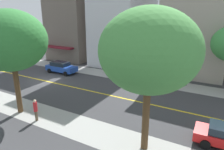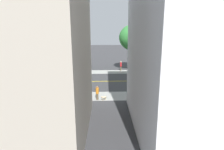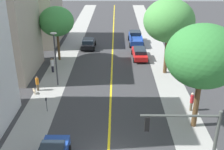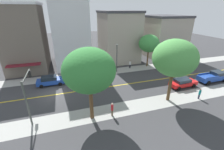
{
  "view_description": "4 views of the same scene",
  "coord_description": "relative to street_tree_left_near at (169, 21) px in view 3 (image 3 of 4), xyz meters",
  "views": [
    {
      "loc": [
        17.51,
        19.83,
        8.52
      ],
      "look_at": [
        -1.94,
        8.76,
        1.59
      ],
      "focal_mm": 33.33,
      "sensor_mm": 36.0,
      "label": 1
    },
    {
      "loc": [
        -27.68,
        9.98,
        7.67
      ],
      "look_at": [
        -2.34,
        9.13,
        1.54
      ],
      "focal_mm": 30.14,
      "sensor_mm": 36.0,
      "label": 2
    },
    {
      "loc": [
        0.5,
        -15.31,
        13.48
      ],
      "look_at": [
        0.11,
        11.1,
        1.78
      ],
      "focal_mm": 44.62,
      "sensor_mm": 36.0,
      "label": 3
    },
    {
      "loc": [
        22.21,
        2.44,
        12.28
      ],
      "look_at": [
        -0.77,
        9.67,
        1.77
      ],
      "focal_mm": 24.44,
      "sensor_mm": 36.0,
      "label": 4
    }
  ],
  "objects": [
    {
      "name": "pedestrian_orange_shirt",
      "position": [
        -14.23,
        -5.0,
        -5.52
      ],
      "size": [
        0.34,
        0.34,
        1.62
      ],
      "rotation": [
        0.0,
        0.0,
        4.19
      ],
      "color": "brown",
      "rests_on": "ground"
    },
    {
      "name": "pedestrian_white_shirt",
      "position": [
        -13.69,
        -0.05,
        -5.43
      ],
      "size": [
        0.38,
        0.38,
        1.79
      ],
      "rotation": [
        0.0,
        0.0,
        0.87
      ],
      "color": "black",
      "rests_on": "ground"
    },
    {
      "name": "parking_meter",
      "position": [
        -12.3,
        -9.21,
        -5.46
      ],
      "size": [
        0.12,
        0.18,
        1.38
      ],
      "color": "#4C4C51",
      "rests_on": "ground"
    },
    {
      "name": "red_sedan_right_curb",
      "position": [
        -2.73,
        4.91,
        -5.59
      ],
      "size": [
        2.08,
        4.79,
        1.47
      ],
      "rotation": [
        0.0,
        0.0,
        1.61
      ],
      "color": "red",
      "rests_on": "ground"
    },
    {
      "name": "pedestrian_teal_shirt",
      "position": [
        1.13,
        4.55,
        -5.5
      ],
      "size": [
        0.31,
        0.31,
        1.62
      ],
      "rotation": [
        0.0,
        0.0,
        2.91
      ],
      "color": "#33384C",
      "rests_on": "ground"
    },
    {
      "name": "tan_rowhouse",
      "position": [
        -20.87,
        12.41,
        -1.0
      ],
      "size": [
        12.7,
        9.48,
        10.71
      ],
      "rotation": [
        0.0,
        0.0,
        -1.57
      ],
      "color": "#A39989",
      "rests_on": "ground"
    },
    {
      "name": "small_dog",
      "position": [
        -14.41,
        -5.74,
        -6.02
      ],
      "size": [
        0.5,
        0.67,
        0.52
      ],
      "rotation": [
        0.0,
        0.0,
        2.1
      ],
      "color": "#C6B28C",
      "rests_on": "ground"
    },
    {
      "name": "street_tree_left_far",
      "position": [
        0.64,
        -11.32,
        -0.12
      ],
      "size": [
        5.77,
        5.77,
        8.72
      ],
      "color": "brown",
      "rests_on": "ground"
    },
    {
      "name": "street_tree_right_corner",
      "position": [
        -13.68,
        4.26,
        -1.1
      ],
      "size": [
        4.51,
        4.51,
        7.2
      ],
      "color": "brown",
      "rests_on": "ground"
    },
    {
      "name": "traffic_light_mast",
      "position": [
        -1.66,
        -18.15,
        -2.6
      ],
      "size": [
        4.5,
        0.32,
        5.54
      ],
      "rotation": [
        0.0,
        0.0,
        3.14
      ],
      "color": "#474C47",
      "rests_on": "ground"
    },
    {
      "name": "black_sedan_left_curb",
      "position": [
        -10.17,
        9.23,
        -5.59
      ],
      "size": [
        2.09,
        4.11,
        1.48
      ],
      "rotation": [
        0.0,
        0.0,
        1.57
      ],
      "color": "black",
      "rests_on": "ground"
    },
    {
      "name": "pedestrian_red_shirt",
      "position": [
        1.0,
        -8.86,
        -5.37
      ],
      "size": [
        0.32,
        0.32,
        1.84
      ],
      "rotation": [
        0.0,
        0.0,
        5.43
      ],
      "color": "brown",
      "rests_on": "ground"
    },
    {
      "name": "blue_pickup_truck",
      "position": [
        -2.85,
        11.74,
        -5.45
      ],
      "size": [
        2.27,
        5.76,
        1.79
      ],
      "rotation": [
        0.0,
        0.0,
        1.59
      ],
      "color": "#1E429E",
      "rests_on": "ground"
    },
    {
      "name": "street_tree_left_near",
      "position": [
        0.0,
        0.0,
        0.0
      ],
      "size": [
        5.78,
        5.78,
        8.85
      ],
      "color": "brown",
      "rests_on": "ground"
    },
    {
      "name": "street_lamp",
      "position": [
        -12.39,
        -3.64,
        -2.63
      ],
      "size": [
        0.7,
        0.36,
        5.99
      ],
      "color": "#38383D",
      "rests_on": "ground"
    }
  ]
}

